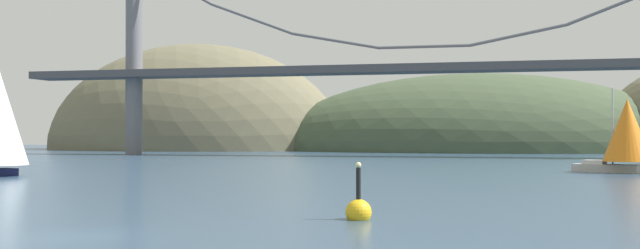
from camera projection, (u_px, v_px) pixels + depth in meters
ground_plane at (87, 236)px, 27.61m from camera, size 360.00×360.00×0.00m
headland_left at (194, 149)px, 172.10m from camera, size 66.79×44.00×45.72m
headland_center at (474, 151)px, 157.01m from camera, size 83.64×44.00×30.72m
suspension_bridge at (424, 61)px, 119.70m from camera, size 132.59×6.00×32.57m
sailboat_orange_sail at (626, 133)px, 70.82m from camera, size 7.59×5.60×7.67m
channel_buoy at (358, 211)px, 32.96m from camera, size 1.10×1.10×2.64m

